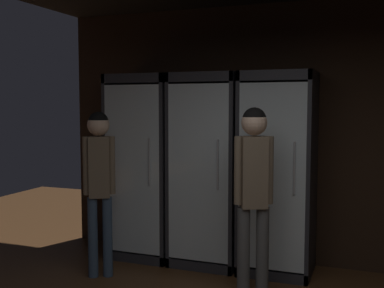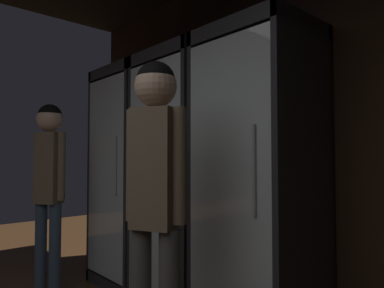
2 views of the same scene
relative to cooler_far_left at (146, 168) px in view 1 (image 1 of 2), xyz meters
The scene contains 6 objects.
wall_back 1.99m from the cooler_far_left, ahead, with size 6.00×0.06×2.80m, color black.
cooler_far_left is the anchor object (origin of this frame).
cooler_left 0.75m from the cooler_far_left, ahead, with size 0.73×0.64×2.05m.
cooler_center 1.51m from the cooler_far_left, ahead, with size 0.73×0.64×2.05m.
shopper_near 1.67m from the cooler_far_left, 29.95° to the right, with size 0.32×0.25×1.70m.
shopper_far 0.83m from the cooler_far_left, 97.85° to the right, with size 0.28×0.23×1.65m.
Camera 1 is at (0.48, -2.13, 1.72)m, focal length 44.58 mm.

